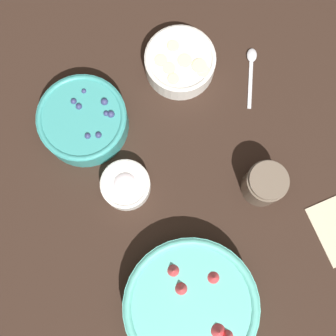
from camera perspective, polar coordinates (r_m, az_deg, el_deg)
The scene contains 7 objects.
ground_plane at distance 0.98m, azimuth 0.96°, elevation -2.00°, with size 4.00×4.00×0.00m, color black.
bowl_strawberries at distance 0.93m, azimuth 2.81°, elevation -16.45°, with size 0.26×0.26×0.09m.
bowl_blueberries at distance 0.99m, azimuth -10.30°, elevation 5.74°, with size 0.18×0.18×0.07m.
bowl_bananas at distance 1.02m, azimuth 1.48°, elevation 12.80°, with size 0.15×0.15×0.05m.
bowl_cream at distance 0.95m, azimuth -5.19°, elevation -2.07°, with size 0.10×0.10×0.05m.
jar_chocolate at distance 0.96m, azimuth 11.66°, elevation -1.92°, with size 0.08×0.08×0.09m.
spoon at distance 1.06m, azimuth 10.11°, elevation 12.10°, with size 0.12×0.09×0.01m.
Camera 1 is at (0.13, -0.09, 0.96)m, focal length 50.00 mm.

